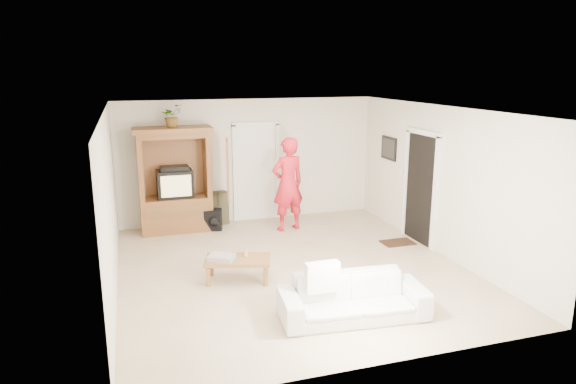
# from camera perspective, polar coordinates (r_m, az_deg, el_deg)

# --- Properties ---
(floor) EXTENTS (6.00, 6.00, 0.00)m
(floor) POSITION_cam_1_polar(r_m,az_deg,el_deg) (8.56, 0.42, -8.47)
(floor) COLOR tan
(floor) RESTS_ON ground
(ceiling) EXTENTS (6.00, 6.00, 0.00)m
(ceiling) POSITION_cam_1_polar(r_m,az_deg,el_deg) (7.96, 0.45, 9.15)
(ceiling) COLOR white
(ceiling) RESTS_ON floor
(wall_back) EXTENTS (5.50, 0.00, 5.50)m
(wall_back) POSITION_cam_1_polar(r_m,az_deg,el_deg) (11.00, -4.36, 3.51)
(wall_back) COLOR silver
(wall_back) RESTS_ON floor
(wall_front) EXTENTS (5.50, 0.00, 5.50)m
(wall_front) POSITION_cam_1_polar(r_m,az_deg,el_deg) (5.51, 10.10, -6.97)
(wall_front) COLOR silver
(wall_front) RESTS_ON floor
(wall_left) EXTENTS (0.00, 6.00, 6.00)m
(wall_left) POSITION_cam_1_polar(r_m,az_deg,el_deg) (7.80, -19.18, -1.39)
(wall_left) COLOR silver
(wall_left) RESTS_ON floor
(wall_right) EXTENTS (0.00, 6.00, 6.00)m
(wall_right) POSITION_cam_1_polar(r_m,az_deg,el_deg) (9.36, 16.68, 1.20)
(wall_right) COLOR silver
(wall_right) RESTS_ON floor
(armoire) EXTENTS (1.82, 1.14, 2.10)m
(armoire) POSITION_cam_1_polar(r_m,az_deg,el_deg) (10.51, -12.30, 0.59)
(armoire) COLOR brown
(armoire) RESTS_ON floor
(door_back) EXTENTS (0.85, 0.05, 2.04)m
(door_back) POSITION_cam_1_polar(r_m,az_deg,el_deg) (11.06, -3.54, 2.10)
(door_back) COLOR white
(door_back) RESTS_ON floor
(doorway_right) EXTENTS (0.05, 0.90, 2.04)m
(doorway_right) POSITION_cam_1_polar(r_m,az_deg,el_deg) (9.90, 14.53, 0.32)
(doorway_right) COLOR black
(doorway_right) RESTS_ON floor
(framed_picture) EXTENTS (0.03, 0.60, 0.48)m
(framed_picture) POSITION_cam_1_polar(r_m,az_deg,el_deg) (10.89, 11.15, 4.80)
(framed_picture) COLOR black
(framed_picture) RESTS_ON wall_right
(doormat) EXTENTS (0.60, 0.40, 0.02)m
(doormat) POSITION_cam_1_polar(r_m,az_deg,el_deg) (9.96, 12.09, -5.51)
(doormat) COLOR #382316
(doormat) RESTS_ON floor
(plant) EXTENTS (0.53, 0.53, 0.45)m
(plant) POSITION_cam_1_polar(r_m,az_deg,el_deg) (10.26, -12.81, 8.26)
(plant) COLOR #4C7238
(plant) RESTS_ON armoire
(man) EXTENTS (0.77, 0.59, 1.90)m
(man) POSITION_cam_1_polar(r_m,az_deg,el_deg) (10.29, -0.02, 0.88)
(man) COLOR red
(man) RESTS_ON floor
(sofa) EXTENTS (1.99, 0.93, 0.56)m
(sofa) POSITION_cam_1_polar(r_m,az_deg,el_deg) (6.93, 7.24, -11.56)
(sofa) COLOR silver
(sofa) RESTS_ON floor
(coffee_table) EXTENTS (1.10, 0.79, 0.37)m
(coffee_table) POSITION_cam_1_polar(r_m,az_deg,el_deg) (8.01, -5.61, -7.65)
(coffee_table) COLOR brown
(coffee_table) RESTS_ON floor
(towel) EXTENTS (0.47, 0.43, 0.08)m
(towel) POSITION_cam_1_polar(r_m,az_deg,el_deg) (7.94, -7.42, -7.23)
(towel) COLOR #F75262
(towel) RESTS_ON coffee_table
(candle) EXTENTS (0.08, 0.08, 0.10)m
(candle) POSITION_cam_1_polar(r_m,az_deg,el_deg) (8.04, -4.74, -6.80)
(candle) COLOR tan
(candle) RESTS_ON coffee_table
(backpack_black) EXTENTS (0.39, 0.29, 0.44)m
(backpack_black) POSITION_cam_1_polar(r_m,az_deg,el_deg) (10.52, -8.31, -3.12)
(backpack_black) COLOR black
(backpack_black) RESTS_ON floor
(backpack_olive) EXTENTS (0.41, 0.33, 0.69)m
(backpack_olive) POSITION_cam_1_polar(r_m,az_deg,el_deg) (10.93, -7.70, -1.76)
(backpack_olive) COLOR #47442B
(backpack_olive) RESTS_ON floor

